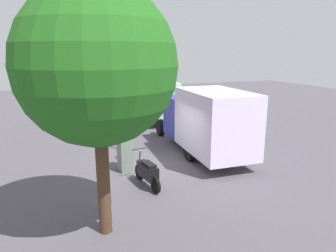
% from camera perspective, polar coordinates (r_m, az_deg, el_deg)
% --- Properties ---
extents(ground_plane, '(60.00, 60.00, 0.00)m').
position_cam_1_polar(ground_plane, '(12.21, -2.82, -7.97)').
color(ground_plane, '#4E4951').
extents(box_truck_near, '(7.08, 2.45, 2.99)m').
position_cam_1_polar(box_truck_near, '(13.50, 7.03, 1.30)').
color(box_truck_near, black).
rests_on(box_truck_near, ground).
extents(box_truck_far, '(7.72, 2.55, 2.69)m').
position_cam_1_polar(box_truck_far, '(20.91, -3.28, 5.50)').
color(box_truck_far, black).
rests_on(box_truck_far, ground).
extents(motorcycle, '(1.80, 0.62, 1.20)m').
position_cam_1_polar(motorcycle, '(10.52, -3.88, -8.61)').
color(motorcycle, black).
rests_on(motorcycle, ground).
extents(stop_sign, '(0.71, 0.33, 3.36)m').
position_cam_1_polar(stop_sign, '(14.22, -9.69, 4.34)').
color(stop_sign, '#9E9EA3').
rests_on(stop_sign, ground).
extents(street_tree, '(3.71, 3.71, 6.06)m').
position_cam_1_polar(street_tree, '(7.18, -13.14, 10.83)').
color(street_tree, '#47301E').
rests_on(street_tree, ground).
extents(utility_cabinet, '(0.64, 0.56, 1.37)m').
position_cam_1_polar(utility_cabinet, '(11.91, -7.99, -5.15)').
color(utility_cabinet, slate).
rests_on(utility_cabinet, ground).
extents(bike_rack_hoop, '(0.85, 0.07, 0.85)m').
position_cam_1_polar(bike_rack_hoop, '(13.39, -9.00, -6.14)').
color(bike_rack_hoop, '#B7B7BC').
rests_on(bike_rack_hoop, ground).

